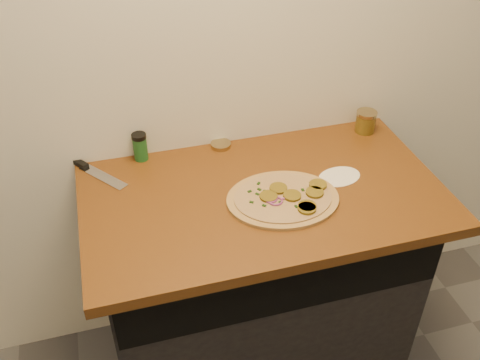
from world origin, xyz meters
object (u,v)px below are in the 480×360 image
object	(u,v)px
pizza	(284,198)
salsa_jar	(366,121)
chefs_knife	(89,168)
spice_shaker	(140,147)

from	to	relation	value
pizza	salsa_jar	size ratio (longest dim) A/B	4.63
chefs_knife	salsa_jar	xyz separation A→B (m)	(1.05, -0.03, 0.04)
chefs_knife	salsa_jar	size ratio (longest dim) A/B	3.03
pizza	salsa_jar	world-z (taller)	salsa_jar
chefs_knife	spice_shaker	bearing A→B (deg)	5.31
pizza	chefs_knife	world-z (taller)	pizza
pizza	spice_shaker	distance (m)	0.56
spice_shaker	pizza	bearing A→B (deg)	-41.40
pizza	spice_shaker	size ratio (longest dim) A/B	3.81
chefs_knife	salsa_jar	bearing A→B (deg)	-1.54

